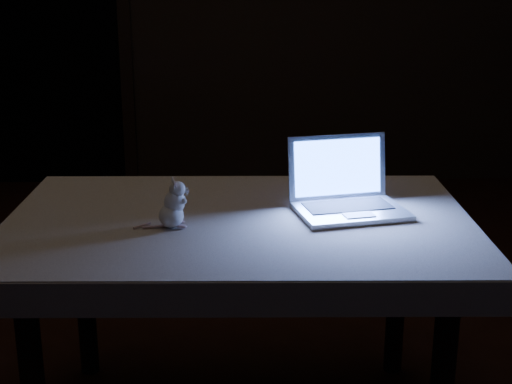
{
  "coord_description": "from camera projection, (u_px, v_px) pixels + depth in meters",
  "views": [
    {
      "loc": [
        0.11,
        -2.4,
        1.41
      ],
      "look_at": [
        0.17,
        -0.3,
        0.77
      ],
      "focal_mm": 52.0,
      "sensor_mm": 36.0,
      "label": 1
    }
  ],
  "objects": [
    {
      "name": "plush_mouse",
      "position": [
        171.0,
        203.0,
        2.09
      ],
      "size": [
        0.13,
        0.13,
        0.14
      ],
      "primitive_type": null,
      "rotation": [
        0.0,
        0.0,
        0.32
      ],
      "color": "white",
      "rests_on": "tablecloth"
    },
    {
      "name": "floor",
      "position": [
        209.0,
        369.0,
        2.71
      ],
      "size": [
        5.0,
        5.0,
        0.0
      ],
      "primitive_type": "plane",
      "color": "black",
      "rests_on": "ground"
    },
    {
      "name": "laptop",
      "position": [
        352.0,
        180.0,
        2.19
      ],
      "size": [
        0.37,
        0.34,
        0.22
      ],
      "primitive_type": null,
      "rotation": [
        0.0,
        0.0,
        0.22
      ],
      "color": "silver",
      "rests_on": "tablecloth"
    },
    {
      "name": "table",
      "position": [
        240.0,
        325.0,
        2.29
      ],
      "size": [
        1.3,
        0.85,
        0.69
      ],
      "primitive_type": null,
      "rotation": [
        0.0,
        0.0,
        -0.02
      ],
      "color": "black",
      "rests_on": "floor"
    },
    {
      "name": "tablecloth",
      "position": [
        233.0,
        237.0,
        2.17
      ],
      "size": [
        1.52,
        1.16,
        0.09
      ],
      "primitive_type": null,
      "rotation": [
        0.0,
        0.0,
        0.19
      ],
      "color": "beige",
      "rests_on": "table"
    },
    {
      "name": "doorway",
      "position": [
        48.0,
        22.0,
        4.76
      ],
      "size": [
        1.06,
        0.36,
        2.13
      ],
      "primitive_type": null,
      "color": "black",
      "rests_on": "back_wall"
    }
  ]
}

